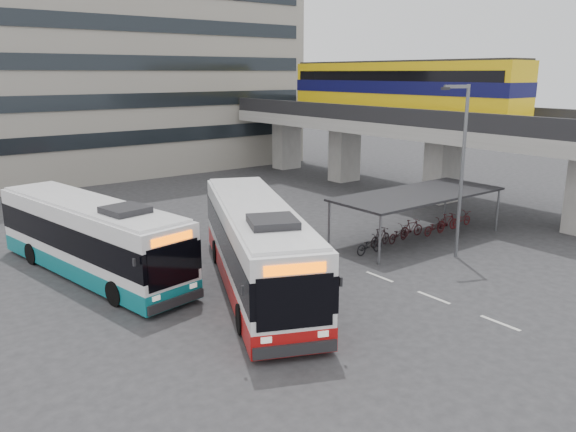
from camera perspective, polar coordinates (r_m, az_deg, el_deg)
ground at (r=23.82m, az=5.08°, el=-7.45°), size 120.00×120.00×0.00m
viaduct at (r=42.98m, az=11.13°, el=10.64°), size 8.00×32.00×9.68m
bike_shelter at (r=31.29m, az=13.00°, el=0.17°), size 10.00×4.00×2.54m
office_block at (r=56.44m, az=-16.12°, el=17.56°), size 30.00×15.00×25.00m
road_markings at (r=23.66m, az=14.58°, el=-8.02°), size 0.15×7.60×0.01m
bus_main at (r=23.40m, az=-3.16°, el=-3.16°), size 7.86×13.07×3.86m
bus_teal at (r=26.44m, az=-19.40°, el=-2.16°), size 4.81×12.52×3.62m
pedestrian at (r=20.45m, az=1.27°, el=-8.71°), size 0.67×0.71×1.63m
lamp_post at (r=27.89m, az=17.15°, el=5.30°), size 1.40×0.67×8.31m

